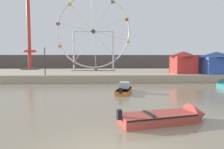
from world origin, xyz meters
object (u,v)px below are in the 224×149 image
Objects in this scene: motorboat_faded_red at (172,117)px; drop_tower_red_tower at (29,41)px; motorboat_orange_hull at (125,89)px; carnival_booth_blue_tent at (216,62)px; carnival_booth_red_striped at (183,62)px; promenade_lamp_near at (45,56)px; ferris_wheel_white_frame at (93,33)px.

drop_tower_red_tower reaches higher than motorboat_faded_red.
motorboat_faded_red is 8.76m from motorboat_orange_hull.
carnival_booth_blue_tent reaches higher than motorboat_orange_hull.
drop_tower_red_tower is 30.54m from carnival_booth_red_striped.
drop_tower_red_tower is at bearing 153.05° from carnival_booth_red_striped.
carnival_booth_blue_tent is at bearing -23.81° from drop_tower_red_tower.
drop_tower_red_tower is at bearing 52.01° from motorboat_orange_hull.
carnival_booth_blue_tent is at bearing 3.85° from promenade_lamp_near.
ferris_wheel_white_frame is 0.89× the size of drop_tower_red_tower.
motorboat_orange_hull is 14.60m from carnival_booth_red_striped.
motorboat_orange_hull is 1.16× the size of carnival_booth_red_striped.
drop_tower_red_tower is (-17.82, 23.15, 6.68)m from motorboat_orange_hull.
drop_tower_red_tower is (-19.31, 31.78, 6.72)m from motorboat_faded_red.
motorboat_orange_hull is 16.79m from carnival_booth_blue_tent.
ferris_wheel_white_frame is 3.40× the size of carnival_booth_blue_tent.
motorboat_orange_hull is at bearing -146.61° from carnival_booth_blue_tent.
drop_tower_red_tower reaches higher than carnival_booth_red_striped.
motorboat_faded_red is at bearing -155.76° from motorboat_orange_hull.
carnival_booth_red_striped reaches higher than motorboat_faded_red.
carnival_booth_blue_tent is (4.16, -1.47, -0.06)m from carnival_booth_red_striped.
carnival_booth_red_striped is (13.81, -7.26, -5.27)m from ferris_wheel_white_frame.
carnival_booth_red_striped is 4.41m from carnival_booth_blue_tent.
ferris_wheel_white_frame is 14.73m from drop_tower_red_tower.
carnival_booth_blue_tent is (13.87, 9.17, 2.36)m from motorboat_orange_hull.
ferris_wheel_white_frame is at bearing 149.77° from carnival_booth_red_striped.
motorboat_faded_red is 1.36× the size of carnival_booth_red_striped.
promenade_lamp_near is at bearing 110.24° from motorboat_faded_red.
ferris_wheel_white_frame is 3.64× the size of promenade_lamp_near.
ferris_wheel_white_frame is at bearing 61.33° from promenade_lamp_near.
motorboat_orange_hull is 0.29× the size of ferris_wheel_white_frame.
promenade_lamp_near reaches higher than carnival_booth_red_striped.
promenade_lamp_near is (-23.61, -1.59, 0.86)m from carnival_booth_blue_tent.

